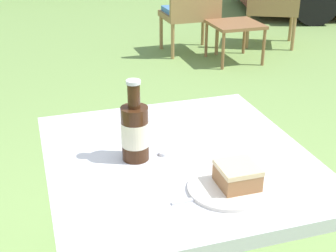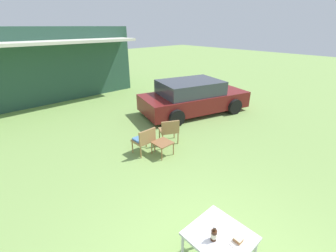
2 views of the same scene
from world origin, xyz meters
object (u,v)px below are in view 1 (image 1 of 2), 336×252
wicker_chair_cushioned (191,11)px  cake_on_plate (233,181)px  wicker_chair_plain (272,5)px  cola_bottle_near (135,131)px  patio_table (178,179)px  garden_side_table (235,27)px

wicker_chair_cushioned → cake_on_plate: (-1.19, -3.61, 0.33)m
cake_on_plate → wicker_chair_plain: bearing=59.5°
wicker_chair_cushioned → cola_bottle_near: 3.67m
wicker_chair_cushioned → patio_table: wicker_chair_cushioned is taller
wicker_chair_plain → cake_on_plate: bearing=86.2°
cake_on_plate → garden_side_table: bearing=64.8°
garden_side_table → cake_on_plate: 3.58m
wicker_chair_cushioned → wicker_chair_plain: bearing=178.5°
garden_side_table → patio_table: size_ratio=0.60×
garden_side_table → patio_table: patio_table is taller
wicker_chair_cushioned → patio_table: (-1.27, -3.39, 0.23)m
wicker_chair_plain → garden_side_table: (-0.60, -0.38, -0.11)m
wicker_chair_cushioned → cake_on_plate: size_ratio=3.72×
wicker_chair_plain → patio_table: wicker_chair_plain is taller
garden_side_table → wicker_chair_cushioned: bearing=129.2°
wicker_chair_cushioned → wicker_chair_plain: (0.92, -0.01, 0.00)m
wicker_chair_plain → cola_bottle_near: size_ratio=3.21×
garden_side_table → cola_bottle_near: cola_bottle_near is taller
patio_table → wicker_chair_cushioned: bearing=69.5°
wicker_chair_cushioned → cola_bottle_near: (-1.39, -3.37, 0.39)m
patio_table → cake_on_plate: (0.08, -0.21, 0.10)m
wicker_chair_plain → cake_on_plate: (-2.11, -3.59, 0.33)m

